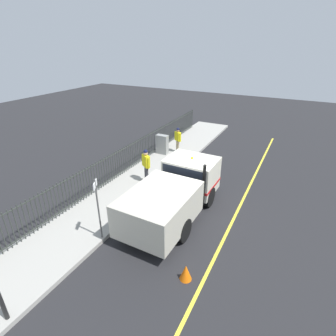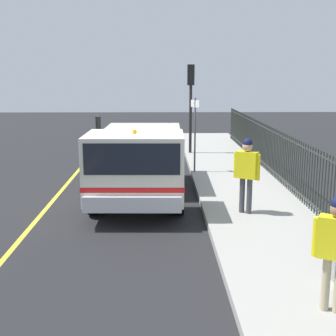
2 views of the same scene
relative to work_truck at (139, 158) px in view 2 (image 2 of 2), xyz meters
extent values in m
plane|color=#232326|center=(-0.12, -0.44, -1.22)|extent=(60.64, 60.64, 0.00)
cube|color=#A3A099|center=(3.08, -0.44, -1.14)|extent=(2.84, 27.56, 0.17)
cube|color=yellow|center=(-2.44, -0.44, -1.22)|extent=(0.12, 24.81, 0.01)
cube|color=silver|center=(-0.03, -1.56, 0.07)|extent=(2.37, 1.85, 1.61)
cube|color=black|center=(-0.03, -1.56, 0.42)|extent=(2.19, 1.89, 0.71)
cube|color=beige|center=(0.03, 1.49, -0.06)|extent=(2.41, 3.44, 1.37)
cube|color=silver|center=(-0.05, -2.54, -0.59)|extent=(2.22, 0.24, 0.36)
cube|color=red|center=(-0.03, -1.56, -0.29)|extent=(2.40, 1.87, 0.12)
cylinder|color=black|center=(1.02, -1.31, -0.74)|extent=(0.32, 0.97, 0.96)
cylinder|color=black|center=(-1.07, -1.27, -0.74)|extent=(0.32, 0.97, 0.96)
cylinder|color=black|center=(1.08, 1.47, -0.74)|extent=(0.32, 0.97, 0.96)
cylinder|color=black|center=(-1.02, 1.51, -0.74)|extent=(0.32, 0.97, 0.96)
sphere|color=orange|center=(-0.03, -1.56, 0.93)|extent=(0.12, 0.12, 0.12)
cylinder|color=black|center=(-1.03, -0.53, 0.23)|extent=(0.14, 0.14, 1.94)
cube|color=yellow|center=(2.66, -1.75, 0.14)|extent=(0.56, 0.47, 0.65)
sphere|color=tan|center=(2.66, -1.75, 0.59)|extent=(0.24, 0.24, 0.24)
sphere|color=#14193F|center=(2.66, -1.75, 0.67)|extent=(0.23, 0.23, 0.23)
cylinder|color=#3F3F47|center=(2.73, -1.80, -0.62)|extent=(0.13, 0.13, 0.87)
cylinder|color=#3F3F47|center=(2.58, -1.70, -0.62)|extent=(0.13, 0.13, 0.87)
cylinder|color=yellow|center=(2.90, -1.91, 0.11)|extent=(0.09, 0.09, 0.61)
cylinder|color=yellow|center=(2.41, -1.60, 0.11)|extent=(0.09, 0.09, 0.61)
cube|color=yellow|center=(3.00, -6.41, 0.05)|extent=(0.52, 0.42, 0.60)
cylinder|color=tan|center=(2.93, -6.37, -0.65)|extent=(0.12, 0.12, 0.80)
cylinder|color=yellow|center=(2.77, -6.28, 0.02)|extent=(0.09, 0.09, 0.57)
cylinder|color=#2D332D|center=(4.33, -2.93, -0.26)|extent=(0.04, 0.04, 1.58)
cylinder|color=#2D332D|center=(4.33, -2.75, -0.26)|extent=(0.04, 0.04, 1.58)
cylinder|color=#2D332D|center=(4.33, -2.56, -0.26)|extent=(0.04, 0.04, 1.58)
cylinder|color=#2D332D|center=(4.33, -2.38, -0.26)|extent=(0.04, 0.04, 1.58)
cylinder|color=#2D332D|center=(4.33, -2.19, -0.26)|extent=(0.04, 0.04, 1.58)
cylinder|color=#2D332D|center=(4.33, -2.01, -0.26)|extent=(0.04, 0.04, 1.58)
cylinder|color=#2D332D|center=(4.33, -1.82, -0.26)|extent=(0.04, 0.04, 1.58)
cylinder|color=#2D332D|center=(4.33, -1.64, -0.26)|extent=(0.04, 0.04, 1.58)
cylinder|color=#2D332D|center=(4.33, -1.45, -0.26)|extent=(0.04, 0.04, 1.58)
cylinder|color=#2D332D|center=(4.33, -1.27, -0.26)|extent=(0.04, 0.04, 1.58)
cylinder|color=#2D332D|center=(4.33, -1.09, -0.26)|extent=(0.04, 0.04, 1.58)
cylinder|color=#2D332D|center=(4.33, -0.90, -0.26)|extent=(0.04, 0.04, 1.58)
cylinder|color=#2D332D|center=(4.33, -0.72, -0.26)|extent=(0.04, 0.04, 1.58)
cylinder|color=#2D332D|center=(4.33, -0.53, -0.26)|extent=(0.04, 0.04, 1.58)
cylinder|color=#2D332D|center=(4.33, -0.35, -0.26)|extent=(0.04, 0.04, 1.58)
cylinder|color=#2D332D|center=(4.33, -0.16, -0.26)|extent=(0.04, 0.04, 1.58)
cylinder|color=#2D332D|center=(4.33, 0.02, -0.26)|extent=(0.04, 0.04, 1.58)
cylinder|color=#2D332D|center=(4.33, 0.21, -0.26)|extent=(0.04, 0.04, 1.58)
cylinder|color=#2D332D|center=(4.33, 0.39, -0.26)|extent=(0.04, 0.04, 1.58)
cylinder|color=#2D332D|center=(4.33, 0.57, -0.26)|extent=(0.04, 0.04, 1.58)
cylinder|color=#2D332D|center=(4.33, 0.76, -0.26)|extent=(0.04, 0.04, 1.58)
cylinder|color=#2D332D|center=(4.33, 0.94, -0.26)|extent=(0.04, 0.04, 1.58)
cylinder|color=#2D332D|center=(4.33, 1.13, -0.26)|extent=(0.04, 0.04, 1.58)
cylinder|color=#2D332D|center=(4.33, 1.31, -0.26)|extent=(0.04, 0.04, 1.58)
cylinder|color=#2D332D|center=(4.33, 1.50, -0.26)|extent=(0.04, 0.04, 1.58)
cylinder|color=#2D332D|center=(4.33, 1.68, -0.26)|extent=(0.04, 0.04, 1.58)
cylinder|color=#2D332D|center=(4.33, 1.87, -0.26)|extent=(0.04, 0.04, 1.58)
cylinder|color=#2D332D|center=(4.33, 2.05, -0.26)|extent=(0.04, 0.04, 1.58)
cylinder|color=#2D332D|center=(4.33, 2.24, -0.26)|extent=(0.04, 0.04, 1.58)
cylinder|color=#2D332D|center=(4.33, 2.42, -0.26)|extent=(0.04, 0.04, 1.58)
cylinder|color=#2D332D|center=(4.33, 2.60, -0.26)|extent=(0.04, 0.04, 1.58)
cylinder|color=#2D332D|center=(4.33, 2.79, -0.26)|extent=(0.04, 0.04, 1.58)
cylinder|color=#2D332D|center=(4.33, 2.97, -0.26)|extent=(0.04, 0.04, 1.58)
cylinder|color=#2D332D|center=(4.33, 3.16, -0.26)|extent=(0.04, 0.04, 1.58)
cylinder|color=#2D332D|center=(4.33, 3.34, -0.26)|extent=(0.04, 0.04, 1.58)
cylinder|color=#2D332D|center=(4.33, 3.53, -0.26)|extent=(0.04, 0.04, 1.58)
cylinder|color=#2D332D|center=(4.33, 3.71, -0.26)|extent=(0.04, 0.04, 1.58)
cylinder|color=#2D332D|center=(4.33, 3.90, -0.26)|extent=(0.04, 0.04, 1.58)
cylinder|color=#2D332D|center=(4.33, 4.08, -0.26)|extent=(0.04, 0.04, 1.58)
cylinder|color=#2D332D|center=(4.33, 4.26, -0.26)|extent=(0.04, 0.04, 1.58)
cylinder|color=#2D332D|center=(4.33, 4.45, -0.26)|extent=(0.04, 0.04, 1.58)
cylinder|color=#2D332D|center=(4.33, 4.63, -0.26)|extent=(0.04, 0.04, 1.58)
cylinder|color=#2D332D|center=(4.33, 4.82, -0.26)|extent=(0.04, 0.04, 1.58)
cylinder|color=#2D332D|center=(4.33, 5.00, -0.26)|extent=(0.04, 0.04, 1.58)
cylinder|color=#2D332D|center=(4.33, 5.19, -0.26)|extent=(0.04, 0.04, 1.58)
cylinder|color=#2D332D|center=(4.33, 5.37, -0.26)|extent=(0.04, 0.04, 1.58)
cylinder|color=#2D332D|center=(4.33, 5.56, -0.26)|extent=(0.04, 0.04, 1.58)
cylinder|color=#2D332D|center=(4.33, 5.74, -0.26)|extent=(0.04, 0.04, 1.58)
cylinder|color=#2D332D|center=(4.33, 5.92, -0.26)|extent=(0.04, 0.04, 1.58)
cylinder|color=#2D332D|center=(4.33, 6.11, -0.26)|extent=(0.04, 0.04, 1.58)
cylinder|color=#2D332D|center=(4.33, 6.29, -0.26)|extent=(0.04, 0.04, 1.58)
cylinder|color=#2D332D|center=(4.33, 6.48, -0.26)|extent=(0.04, 0.04, 1.58)
cylinder|color=#2D332D|center=(4.33, 6.66, -0.26)|extent=(0.04, 0.04, 1.58)
cylinder|color=#2D332D|center=(4.33, 6.85, -0.26)|extent=(0.04, 0.04, 1.58)
cylinder|color=#2D332D|center=(4.33, 7.03, -0.26)|extent=(0.04, 0.04, 1.58)
cylinder|color=#2D332D|center=(4.33, 7.22, -0.26)|extent=(0.04, 0.04, 1.58)
cylinder|color=#2D332D|center=(4.33, 7.40, -0.26)|extent=(0.04, 0.04, 1.58)
cylinder|color=#2D332D|center=(4.33, 7.59, -0.26)|extent=(0.04, 0.04, 1.58)
cylinder|color=#2D332D|center=(4.33, 7.77, -0.26)|extent=(0.04, 0.04, 1.58)
cylinder|color=#2D332D|center=(4.33, 7.95, -0.26)|extent=(0.04, 0.04, 1.58)
cylinder|color=#2D332D|center=(4.33, 8.14, -0.26)|extent=(0.04, 0.04, 1.58)
cylinder|color=#2D332D|center=(4.33, 8.32, -0.26)|extent=(0.04, 0.04, 1.58)
cylinder|color=#2D332D|center=(4.33, 8.51, -0.26)|extent=(0.04, 0.04, 1.58)
cylinder|color=#2D332D|center=(4.33, 8.69, -0.26)|extent=(0.04, 0.04, 1.58)
cylinder|color=#2D332D|center=(4.33, 8.88, -0.26)|extent=(0.04, 0.04, 1.58)
cylinder|color=#2D332D|center=(4.33, 9.06, -0.26)|extent=(0.04, 0.04, 1.58)
cylinder|color=#2D332D|center=(4.33, 9.25, -0.26)|extent=(0.04, 0.04, 1.58)
cylinder|color=#2D332D|center=(4.33, 9.43, -0.26)|extent=(0.04, 0.04, 1.58)
cylinder|color=#2D332D|center=(4.33, 9.61, -0.26)|extent=(0.04, 0.04, 1.58)
cylinder|color=#2D332D|center=(4.33, 9.80, -0.26)|extent=(0.04, 0.04, 1.58)
cylinder|color=#2D332D|center=(4.33, 9.98, -0.26)|extent=(0.04, 0.04, 1.58)
cylinder|color=#2D332D|center=(4.33, 10.17, -0.26)|extent=(0.04, 0.04, 1.58)
cylinder|color=#2D332D|center=(4.33, 10.35, -0.26)|extent=(0.04, 0.04, 1.58)
cylinder|color=#2D332D|center=(4.33, 10.54, -0.26)|extent=(0.04, 0.04, 1.58)
cylinder|color=#2D332D|center=(4.33, 10.72, -0.26)|extent=(0.04, 0.04, 1.58)
cylinder|color=#2D332D|center=(4.33, 10.91, -0.26)|extent=(0.04, 0.04, 1.58)
cylinder|color=#2D332D|center=(4.33, 11.09, -0.26)|extent=(0.04, 0.04, 1.58)
cylinder|color=#2D332D|center=(4.33, 11.27, -0.26)|extent=(0.04, 0.04, 1.58)
cube|color=#2D332D|center=(4.33, -0.44, 0.40)|extent=(0.04, 23.43, 0.04)
cube|color=#2D332D|center=(4.33, -0.44, -0.86)|extent=(0.04, 23.43, 0.04)
cylinder|color=black|center=(1.88, 6.85, 0.81)|extent=(0.12, 0.12, 3.72)
cube|color=black|center=(1.88, 6.85, 2.24)|extent=(0.32, 0.23, 0.85)
sphere|color=red|center=(1.88, 6.85, 2.49)|extent=(0.16, 0.16, 0.16)
sphere|color=yellow|center=(1.88, 6.85, 2.24)|extent=(0.16, 0.16, 0.16)
sphere|color=green|center=(1.88, 6.85, 1.98)|extent=(0.16, 0.16, 0.16)
cone|color=orange|center=(-1.88, 3.21, -0.93)|extent=(0.40, 0.40, 0.58)
cylinder|color=#4C4C4C|center=(1.78, 3.00, 0.22)|extent=(0.06, 0.06, 2.54)
cube|color=white|center=(1.78, 3.00, 1.29)|extent=(0.27, 0.45, 0.24)
camera|label=1|loc=(-4.28, 9.10, 5.87)|focal=28.43mm
camera|label=2|loc=(0.58, -12.22, 2.27)|focal=47.96mm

